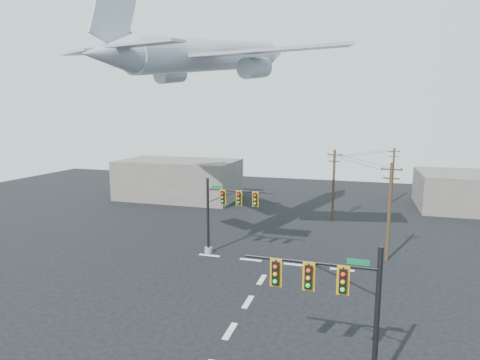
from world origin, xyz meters
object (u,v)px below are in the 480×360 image
(signal_mast_near, at_px, (342,310))
(signal_mast_far, at_px, (223,213))
(airliner, at_px, (211,55))
(utility_pole_a, at_px, (389,210))
(utility_pole_c, at_px, (393,174))
(utility_pole_b, at_px, (333,184))

(signal_mast_near, distance_m, signal_mast_far, 19.75)
(airliner, bearing_deg, signal_mast_near, -128.43)
(utility_pole_a, relative_size, utility_pole_c, 1.08)
(utility_pole_b, xyz_separation_m, utility_pole_c, (7.69, 13.47, -0.32))
(signal_mast_far, height_order, utility_pole_a, utility_pole_a)
(utility_pole_a, height_order, utility_pole_b, utility_pole_a)
(utility_pole_b, height_order, airliner, airliner)
(signal_mast_far, distance_m, utility_pole_a, 14.75)
(signal_mast_far, xyz_separation_m, utility_pole_c, (16.53, 28.90, 0.24))
(utility_pole_a, distance_m, airliner, 21.54)
(signal_mast_far, bearing_deg, airliner, 128.11)
(utility_pole_a, height_order, airliner, airliner)
(signal_mast_far, bearing_deg, signal_mast_near, -54.75)
(signal_mast_far, relative_size, airliner, 0.25)
(utility_pole_b, distance_m, utility_pole_c, 15.51)
(utility_pole_b, distance_m, airliner, 21.84)
(utility_pole_b, height_order, utility_pole_c, utility_pole_b)
(signal_mast_far, relative_size, utility_pole_c, 0.88)
(utility_pole_b, bearing_deg, airliner, -117.62)
(utility_pole_a, bearing_deg, signal_mast_near, -94.14)
(signal_mast_far, xyz_separation_m, airliner, (-1.99, 2.53, 14.46))
(signal_mast_near, distance_m, utility_pole_c, 45.32)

